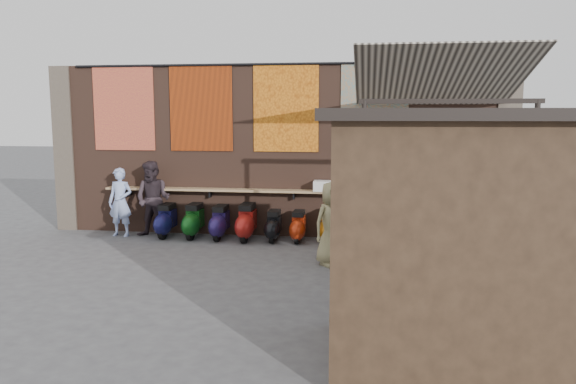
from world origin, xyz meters
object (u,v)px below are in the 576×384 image
object	(u,v)px
scooter_stool_7	(357,228)
diner_right	(153,199)
scooter_stool_8	(385,227)
market_stall	(444,243)
scooter_stool_9	(412,228)
scooter_stool_5	(298,227)
scooter_stool_1	(194,221)
scooter_stool_2	(220,223)
diner_left	(120,202)
shopper_navy	(401,228)
scooter_stool_6	(328,226)
scooter_stool_0	(166,221)
shelf_box	(327,186)
scooter_stool_4	(274,226)
scooter_stool_3	(247,222)
shopper_tan	(332,224)
shopper_grey	(431,233)

from	to	relation	value
scooter_stool_7	diner_right	distance (m)	4.75
scooter_stool_8	market_stall	distance (m)	5.99
scooter_stool_9	scooter_stool_8	bearing A→B (deg)	173.50
scooter_stool_5	scooter_stool_8	bearing A→B (deg)	1.75
scooter_stool_9	scooter_stool_1	bearing A→B (deg)	179.34
scooter_stool_2	scooter_stool_5	size ratio (longest dim) A/B	1.11
scooter_stool_8	diner_left	bearing A→B (deg)	-179.54
scooter_stool_9	shopper_navy	xyz separation A→B (m)	(-0.38, -2.49, 0.52)
scooter_stool_6	diner_left	size ratio (longest dim) A/B	0.50
scooter_stool_2	market_stall	size ratio (longest dim) A/B	0.29
diner_left	scooter_stool_0	bearing A→B (deg)	6.61
shelf_box	scooter_stool_5	size ratio (longest dim) A/B	0.84
diner_left	market_stall	size ratio (longest dim) A/B	0.57
shelf_box	scooter_stool_4	distance (m)	1.52
scooter_stool_1	scooter_stool_6	world-z (taller)	scooter_stool_1
scooter_stool_4	scooter_stool_5	xyz separation A→B (m)	(0.56, 0.01, 0.00)
scooter_stool_1	scooter_stool_9	world-z (taller)	scooter_stool_1
scooter_stool_2	scooter_stool_9	xyz separation A→B (m)	(4.32, -0.02, -0.00)
scooter_stool_3	scooter_stool_9	xyz separation A→B (m)	(3.68, 0.03, -0.04)
scooter_stool_1	scooter_stool_4	size ratio (longest dim) A/B	1.14
scooter_stool_2	scooter_stool_6	xyz separation A→B (m)	(2.50, -0.04, -0.00)
scooter_stool_9	scooter_stool_6	bearing A→B (deg)	-179.40
scooter_stool_6	diner_left	xyz separation A→B (m)	(-4.90, 0.03, 0.43)
market_stall	diner_right	bearing A→B (deg)	131.67
scooter_stool_4	scooter_stool_6	size ratio (longest dim) A/B	0.91
scooter_stool_0	scooter_stool_1	xyz separation A→B (m)	(0.67, 0.00, 0.01)
scooter_stool_2	shopper_navy	distance (m)	4.70
scooter_stool_1	shopper_tan	size ratio (longest dim) A/B	0.52
scooter_stool_9	scooter_stool_5	bearing A→B (deg)	179.88
scooter_stool_0	scooter_stool_2	bearing A→B (deg)	-1.55
scooter_stool_9	shopper_tan	xyz separation A→B (m)	(-1.62, -1.83, 0.42)
scooter_stool_0	scooter_stool_5	distance (m)	3.12
diner_right	scooter_stool_4	bearing A→B (deg)	6.76
scooter_stool_5	market_stall	distance (m)	6.39
scooter_stool_0	shopper_navy	distance (m)	5.85
scooter_stool_6	scooter_stool_1	bearing A→B (deg)	178.61
scooter_stool_0	diner_left	distance (m)	1.17
scooter_stool_8	shopper_tan	size ratio (longest dim) A/B	0.51
scooter_stool_8	shopper_navy	xyz separation A→B (m)	(0.18, -2.56, 0.51)
scooter_stool_3	scooter_stool_4	size ratio (longest dim) A/B	1.20
scooter_stool_3	scooter_stool_4	xyz separation A→B (m)	(0.62, 0.02, -0.07)
scooter_stool_8	scooter_stool_7	bearing A→B (deg)	-175.76
scooter_stool_5	shopper_grey	distance (m)	3.56
market_stall	shelf_box	bearing A→B (deg)	103.00
scooter_stool_8	shopper_grey	world-z (taller)	shopper_grey
shopper_navy	scooter_stool_1	bearing A→B (deg)	-62.02
scooter_stool_9	market_stall	world-z (taller)	market_stall
scooter_stool_5	shopper_navy	bearing A→B (deg)	-49.72
scooter_stool_1	market_stall	world-z (taller)	market_stall
scooter_stool_1	scooter_stool_8	distance (m)	4.39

